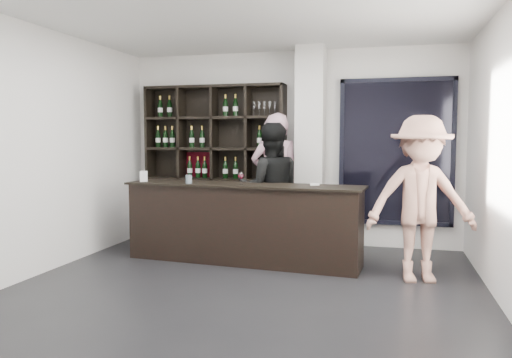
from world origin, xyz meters
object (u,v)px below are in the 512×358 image
(wine_shelf, at_px, (215,164))
(taster_pink, at_px, (275,180))
(taster_black, at_px, (270,189))
(tasting_counter, at_px, (243,223))
(customer, at_px, (421,199))

(wine_shelf, height_order, taster_pink, wine_shelf)
(wine_shelf, bearing_deg, taster_black, -34.25)
(taster_black, bearing_deg, tasting_counter, 45.25)
(taster_pink, bearing_deg, wine_shelf, -22.90)
(taster_black, distance_m, customer, 2.06)
(tasting_counter, bearing_deg, customer, -3.83)
(wine_shelf, xyz_separation_m, tasting_counter, (0.80, -1.20, -0.69))
(taster_pink, height_order, taster_black, taster_pink)
(taster_pink, xyz_separation_m, customer, (1.95, -1.35, -0.06))
(taster_black, height_order, customer, customer)
(tasting_counter, bearing_deg, wine_shelf, 128.01)
(taster_pink, bearing_deg, tasting_counter, 65.57)
(wine_shelf, height_order, taster_black, wine_shelf)
(wine_shelf, relative_size, tasting_counter, 0.78)
(wine_shelf, xyz_separation_m, taster_black, (1.05, -0.72, -0.30))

